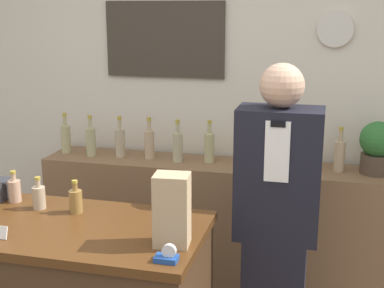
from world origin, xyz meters
TOP-DOWN VIEW (x-y plane):
  - back_wall at (-0.00, 2.00)m, footprint 5.20×0.09m
  - back_shelf at (0.09, 1.74)m, footprint 2.35×0.39m
  - shopkeeper at (0.55, 1.05)m, footprint 0.42×0.27m
  - potted_plant at (1.08, 1.77)m, footprint 0.22×0.22m
  - paper_bag at (0.18, 0.41)m, footprint 0.15×0.13m
  - tape_dispenser at (0.20, 0.25)m, footprint 0.09×0.06m
  - counter_bottle_1 at (-0.74, 0.70)m, footprint 0.06×0.06m
  - counter_bottle_2 at (-0.57, 0.64)m, footprint 0.06×0.06m
  - counter_bottle_3 at (-0.37, 0.64)m, footprint 0.06×0.06m
  - shelf_bottle_0 at (-1.00, 1.76)m, footprint 0.07×0.07m
  - shelf_bottle_1 at (-0.79, 1.73)m, footprint 0.07×0.07m
  - shelf_bottle_2 at (-0.59, 1.75)m, footprint 0.07×0.07m
  - shelf_bottle_3 at (-0.38, 1.76)m, footprint 0.07×0.07m
  - shelf_bottle_4 at (-0.17, 1.73)m, footprint 0.07×0.07m
  - shelf_bottle_5 at (0.03, 1.76)m, footprint 0.07×0.07m
  - shelf_bottle_6 at (0.24, 1.75)m, footprint 0.07×0.07m
  - shelf_bottle_7 at (0.45, 1.76)m, footprint 0.07×0.07m
  - shelf_bottle_8 at (0.65, 1.75)m, footprint 0.07×0.07m
  - shelf_bottle_9 at (0.86, 1.76)m, footprint 0.07×0.07m

SIDE VIEW (x-z plane):
  - back_shelf at x=0.09m, z-range 0.00..0.94m
  - shopkeeper at x=0.55m, z-range 0.00..1.67m
  - tape_dispenser at x=0.20m, z-range 0.96..1.04m
  - counter_bottle_1 at x=-0.74m, z-range 0.96..1.12m
  - counter_bottle_2 at x=-0.57m, z-range 0.96..1.12m
  - counter_bottle_3 at x=-0.37m, z-range 0.96..1.12m
  - shelf_bottle_0 at x=-1.00m, z-range 0.91..1.19m
  - shelf_bottle_1 at x=-0.79m, z-range 0.91..1.19m
  - shelf_bottle_2 at x=-0.59m, z-range 0.91..1.19m
  - shelf_bottle_3 at x=-0.38m, z-range 0.91..1.19m
  - shelf_bottle_4 at x=-0.17m, z-range 0.91..1.19m
  - shelf_bottle_5 at x=0.03m, z-range 0.91..1.19m
  - shelf_bottle_6 at x=0.24m, z-range 0.91..1.19m
  - shelf_bottle_7 at x=0.45m, z-range 0.91..1.19m
  - shelf_bottle_8 at x=0.65m, z-range 0.91..1.19m
  - shelf_bottle_9 at x=0.86m, z-range 0.91..1.19m
  - potted_plant at x=1.08m, z-range 0.95..1.27m
  - paper_bag at x=0.18m, z-range 0.98..1.28m
  - back_wall at x=0.00m, z-range 0.01..2.71m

